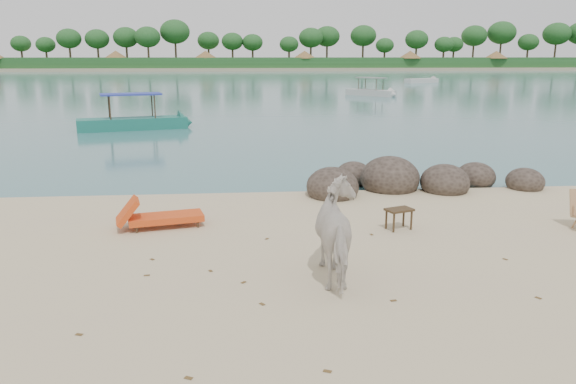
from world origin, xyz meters
name	(u,v)px	position (x,y,z in m)	size (l,w,h in m)	color
water	(247,77)	(0.00, 90.00, 0.00)	(400.00, 400.00, 0.00)	#37696E
far_shore	(243,67)	(0.00, 170.00, 0.00)	(420.00, 90.00, 1.40)	tan
far_scenery	(244,57)	(0.03, 136.70, 3.14)	(420.00, 18.00, 9.50)	#1E4C1E
boulders	(406,181)	(2.94, 6.11, 0.23)	(6.58, 3.05, 1.20)	#2F261F
cow	(342,234)	(0.06, -0.01, 0.78)	(0.85, 1.86, 1.57)	silver
side_table	(399,220)	(1.72, 2.48, 0.22)	(0.55, 0.35, 0.44)	#362415
lounge_chair	(166,215)	(-3.15, 3.10, 0.29)	(1.93, 0.68, 0.58)	#DE551A
boat_near	(131,99)	(-6.88, 20.21, 1.45)	(5.94, 1.34, 2.90)	#1A695A
boat_mid	(371,80)	(10.58, 43.12, 1.35)	(5.54, 1.25, 2.71)	#B4B3AF
boat_far	(422,80)	(23.31, 67.35, 0.34)	(5.89, 1.32, 0.68)	beige
dead_leaves	(335,291)	(-0.13, -0.47, 0.01)	(8.15, 6.94, 0.00)	brown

